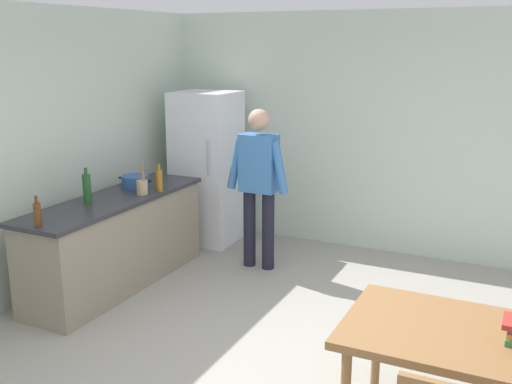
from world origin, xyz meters
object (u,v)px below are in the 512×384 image
at_px(bottle_wine_green, 87,188).
at_px(bottle_oil_amber, 159,180).
at_px(utensil_jar, 142,187).
at_px(bottle_beer_brown, 37,214).
at_px(refrigerator, 207,168).
at_px(cooking_pot, 135,181).
at_px(person, 259,178).
at_px(dining_table, 467,345).

relative_size(bottle_wine_green, bottle_oil_amber, 1.21).
height_order(utensil_jar, bottle_beer_brown, utensil_jar).
xyz_separation_m(refrigerator, cooking_pot, (-0.18, -1.16, 0.06)).
xyz_separation_m(refrigerator, bottle_beer_brown, (-0.05, -2.62, 0.11)).
relative_size(cooking_pot, bottle_wine_green, 1.18).
height_order(cooking_pot, bottle_beer_brown, bottle_beer_brown).
bearing_deg(person, bottle_beer_brown, -115.84).
height_order(person, cooking_pot, person).
bearing_deg(person, bottle_oil_amber, -140.70).
height_order(bottle_beer_brown, bottle_oil_amber, bottle_oil_amber).
height_order(person, utensil_jar, person).
bearing_deg(bottle_wine_green, utensil_jar, 63.56).
distance_m(refrigerator, bottle_beer_brown, 2.62).
bearing_deg(person, bottle_wine_green, -130.23).
distance_m(dining_table, bottle_oil_amber, 3.50).
height_order(refrigerator, bottle_beer_brown, refrigerator).
bearing_deg(bottle_wine_green, person, 49.77).
height_order(refrigerator, person, refrigerator).
bearing_deg(bottle_beer_brown, bottle_oil_amber, 81.69).
distance_m(person, bottle_beer_brown, 2.29).
relative_size(bottle_beer_brown, bottle_wine_green, 0.76).
relative_size(utensil_jar, bottle_beer_brown, 1.23).
xyz_separation_m(refrigerator, person, (0.95, -0.55, 0.08)).
relative_size(cooking_pot, bottle_beer_brown, 1.54).
relative_size(cooking_pot, utensil_jar, 1.25).
xyz_separation_m(bottle_beer_brown, bottle_oil_amber, (0.21, 1.41, 0.01)).
xyz_separation_m(dining_table, cooking_pot, (-3.48, 1.54, 0.29)).
distance_m(cooking_pot, bottle_oil_amber, 0.34).
distance_m(cooking_pot, utensil_jar, 0.34).
bearing_deg(refrigerator, bottle_beer_brown, -91.07).
bearing_deg(utensil_jar, cooking_pot, 139.02).
height_order(cooking_pot, utensil_jar, utensil_jar).
distance_m(bottle_beer_brown, bottle_wine_green, 0.75).
distance_m(person, dining_table, 3.20).
relative_size(dining_table, bottle_beer_brown, 5.38).
distance_m(refrigerator, cooking_pot, 1.17).
relative_size(refrigerator, bottle_wine_green, 5.29).
height_order(person, bottle_wine_green, person).
distance_m(refrigerator, utensil_jar, 1.38).
relative_size(bottle_beer_brown, bottle_oil_amber, 0.93).
xyz_separation_m(bottle_beer_brown, bottle_wine_green, (-0.13, 0.73, 0.04)).
height_order(cooking_pot, bottle_wine_green, bottle_wine_green).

